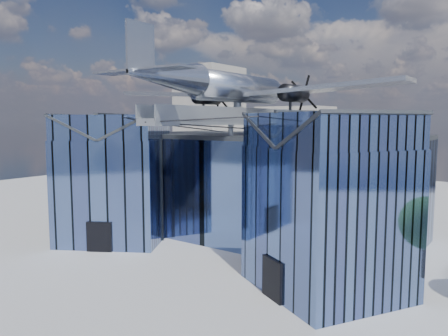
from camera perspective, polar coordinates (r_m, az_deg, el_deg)
The scene contains 5 objects.
ground_plane at distance 36.86m, azimuth -1.86°, elevation -11.48°, with size 120.00×120.00×0.00m, color gray.
museum at distance 40.26m, azimuth 3.19°, elevation -1.87°, with size 32.88×24.50×17.60m.
bg_towers at distance 80.76m, azimuth 21.61°, elevation 4.96°, with size 77.00×24.50×26.00m.
tree_plaza_w at distance 48.15m, azimuth -14.90°, elevation -2.64°, with size 4.83×4.83×5.83m.
tree_side_w at distance 66.07m, azimuth -16.91°, elevation -0.28°, with size 4.45×4.45×5.92m.
Camera 1 is at (21.54, -27.72, 11.24)m, focal length 35.00 mm.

